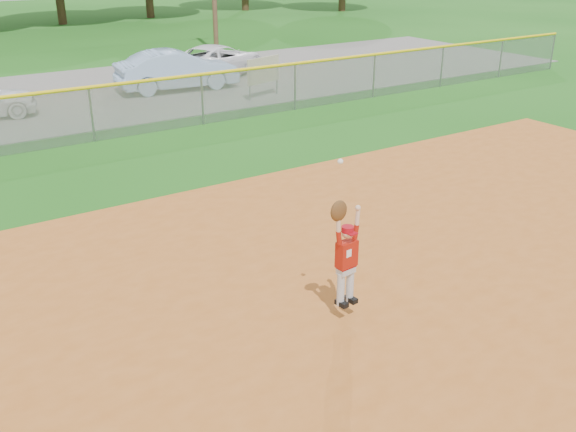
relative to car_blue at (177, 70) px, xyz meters
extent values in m
plane|color=#1A5814|center=(-4.69, -14.86, -0.75)|extent=(120.00, 120.00, 0.00)
cube|color=#AB591F|center=(-4.69, -17.86, -0.73)|extent=(24.00, 16.00, 0.04)
cube|color=#65635E|center=(-4.69, 1.14, -0.74)|extent=(44.00, 10.00, 0.03)
imported|color=#98B9E2|center=(0.00, 0.00, 0.00)|extent=(4.54, 1.99, 1.45)
imported|color=white|center=(2.43, 1.50, -0.09)|extent=(5.06, 3.96, 1.28)
cylinder|color=gray|center=(1.33, -3.03, -0.22)|extent=(0.05, 0.05, 1.07)
cylinder|color=gray|center=(2.69, -2.62, -0.22)|extent=(0.05, 0.05, 1.07)
cube|color=beige|center=(2.01, -2.83, 0.22)|extent=(1.55, 0.51, 0.89)
cube|color=gray|center=(-4.69, -4.86, 0.00)|extent=(40.00, 0.03, 1.50)
cylinder|color=yellow|center=(-4.69, -4.86, 0.75)|extent=(40.00, 0.10, 0.10)
cylinder|color=gray|center=(-4.69, -4.86, 0.00)|extent=(0.06, 0.06, 1.50)
cylinder|color=gray|center=(-1.36, -4.86, 0.00)|extent=(0.06, 0.06, 1.50)
cylinder|color=gray|center=(1.97, -4.86, 0.00)|extent=(0.06, 0.06, 1.50)
cylinder|color=gray|center=(5.31, -4.86, 0.00)|extent=(0.06, 0.06, 1.50)
cylinder|color=gray|center=(8.64, -4.86, 0.00)|extent=(0.06, 0.06, 1.50)
cylinder|color=gray|center=(11.97, -4.86, 0.00)|extent=(0.06, 0.06, 1.50)
cylinder|color=gray|center=(15.31, -4.86, 0.00)|extent=(0.06, 0.06, 1.50)
cylinder|color=silver|center=(-4.60, -15.84, -0.23)|extent=(0.12, 0.12, 0.51)
cylinder|color=silver|center=(-4.42, -15.82, -0.23)|extent=(0.12, 0.12, 0.51)
cube|color=black|center=(-4.59, -15.87, -0.45)|extent=(0.12, 0.21, 0.07)
cube|color=black|center=(-4.41, -15.85, -0.45)|extent=(0.12, 0.21, 0.07)
cube|color=silver|center=(-4.51, -15.83, 0.05)|extent=(0.28, 0.17, 0.10)
cube|color=maroon|center=(-4.51, -15.83, 0.11)|extent=(0.29, 0.18, 0.04)
cube|color=#9F170B|center=(-4.51, -15.83, 0.31)|extent=(0.32, 0.19, 0.39)
cube|color=white|center=(-4.54, -15.92, 0.36)|extent=(0.09, 0.02, 0.11)
sphere|color=beige|center=(-4.51, -15.83, 0.64)|extent=(0.19, 0.19, 0.17)
cylinder|color=#9F0915|center=(-4.51, -15.83, 0.69)|extent=(0.19, 0.19, 0.08)
cube|color=#9F0915|center=(-4.50, -15.92, 0.65)|extent=(0.14, 0.11, 0.02)
cylinder|color=#9F170B|center=(-4.67, -15.84, 0.60)|extent=(0.11, 0.08, 0.21)
cylinder|color=beige|center=(-4.69, -15.85, 0.81)|extent=(0.08, 0.07, 0.23)
ellipsoid|color=#4C2D14|center=(-4.69, -15.85, 1.01)|extent=(0.27, 0.14, 0.30)
sphere|color=white|center=(-4.69, -15.85, 1.70)|extent=(0.08, 0.08, 0.08)
cylinder|color=#9F170B|center=(-4.35, -15.81, 0.60)|extent=(0.11, 0.08, 0.21)
cylinder|color=beige|center=(-4.33, -15.81, 0.81)|extent=(0.08, 0.07, 0.23)
sphere|color=beige|center=(-4.33, -15.81, 0.95)|extent=(0.09, 0.09, 0.08)
camera|label=1|loc=(-9.61, -22.10, 4.33)|focal=40.00mm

